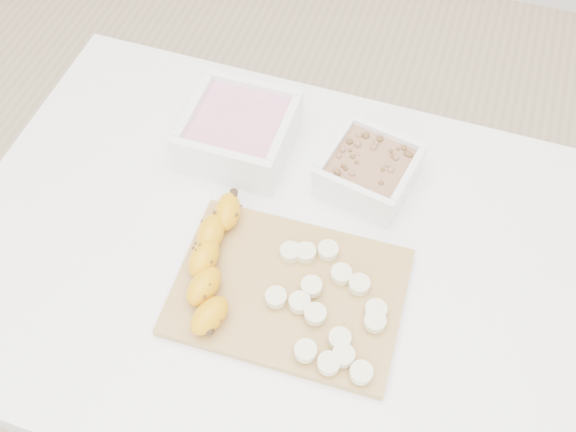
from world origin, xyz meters
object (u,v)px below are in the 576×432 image
(bowl_yogurt, at_px, (239,131))
(cutting_board, at_px, (289,291))
(table, at_px, (282,283))
(banana, at_px, (213,264))
(bowl_granola, at_px, (369,170))

(bowl_yogurt, distance_m, cutting_board, 0.29)
(bowl_yogurt, bearing_deg, table, -52.91)
(table, bearing_deg, banana, -141.19)
(bowl_granola, bearing_deg, bowl_yogurt, 178.81)
(bowl_granola, height_order, cutting_board, bowl_granola)
(bowl_granola, distance_m, cutting_board, 0.24)
(bowl_granola, bearing_deg, table, -117.33)
(banana, bearing_deg, cutting_board, 0.84)
(banana, bearing_deg, table, 37.08)
(cutting_board, bearing_deg, table, 117.40)
(bowl_yogurt, relative_size, cutting_board, 0.52)
(table, distance_m, bowl_granola, 0.23)
(table, relative_size, bowl_granola, 6.33)
(table, height_order, bowl_granola, bowl_granola)
(cutting_board, bearing_deg, bowl_granola, 76.16)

